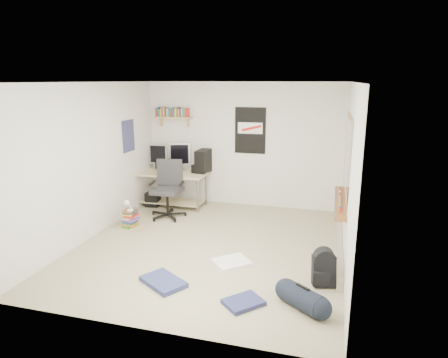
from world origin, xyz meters
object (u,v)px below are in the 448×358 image
(office_chair, at_px, (167,192))
(duffel_bag, at_px, (302,298))
(desk, at_px, (170,189))
(book_stack, at_px, (130,219))
(backpack, at_px, (324,270))

(office_chair, distance_m, duffel_bag, 3.71)
(desk, xyz_separation_m, book_stack, (-0.20, -1.35, -0.21))
(backpack, xyz_separation_m, book_stack, (-3.35, 1.19, -0.05))
(duffel_bag, bearing_deg, desk, 169.84)
(desk, distance_m, book_stack, 1.38)
(office_chair, distance_m, book_stack, 0.87)
(office_chair, height_order, duffel_bag, office_chair)
(backpack, xyz_separation_m, duffel_bag, (-0.21, -0.62, -0.06))
(desk, height_order, duffel_bag, desk)
(backpack, distance_m, book_stack, 3.55)
(duffel_bag, bearing_deg, office_chair, 174.33)
(office_chair, bearing_deg, duffel_bag, -51.53)
(backpack, bearing_deg, office_chair, 135.00)
(backpack, height_order, book_stack, backpack)
(desk, height_order, book_stack, desk)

